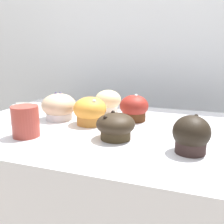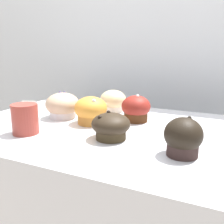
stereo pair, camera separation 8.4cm
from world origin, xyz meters
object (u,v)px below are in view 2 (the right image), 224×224
muffin_back_right (113,101)px  coffee_cup (25,118)px  muffin_back_left (111,126)px  muffin_front_left (91,111)px  muffin_front_center (136,109)px  muffin_back_center (63,106)px  muffin_front_right (183,138)px

muffin_back_right → coffee_cup: bearing=-107.9°
muffin_back_left → muffin_front_left: muffin_front_left is taller
muffin_back_left → coffee_cup: coffee_cup is taller
muffin_front_center → muffin_back_center: 0.26m
muffin_back_left → muffin_front_right: 0.20m
muffin_front_left → muffin_back_center: size_ratio=0.90×
muffin_back_left → muffin_back_right: muffin_back_right is taller
muffin_front_left → muffin_back_right: bearing=92.2°
muffin_back_right → muffin_front_right: size_ratio=1.11×
muffin_front_left → muffin_back_left: bearing=-40.4°
muffin_front_right → muffin_front_left: bearing=157.0°
muffin_front_center → coffee_cup: bearing=-133.2°
muffin_back_center → muffin_front_left: bearing=-9.7°
muffin_front_right → muffin_back_center: muffin_back_center is taller
muffin_back_right → muffin_back_center: (-0.12, -0.16, 0.00)m
muffin_front_center → muffin_back_center: bearing=-164.6°
muffin_back_left → coffee_cup: size_ratio=1.06×
muffin_front_right → muffin_back_center: 0.48m
muffin_front_left → muffin_front_center: bearing=36.5°
muffin_back_left → muffin_front_right: (0.20, -0.03, 0.01)m
muffin_front_left → muffin_front_right: (0.33, -0.14, 0.00)m
muffin_back_left → muffin_back_center: (-0.25, 0.13, 0.01)m
muffin_front_center → muffin_back_right: (-0.13, 0.09, -0.00)m
muffin_back_right → muffin_front_left: 0.19m
muffin_back_left → muffin_front_center: bearing=90.3°
muffin_back_center → coffee_cup: size_ratio=1.19×
muffin_front_left → coffee_cup: size_ratio=1.07×
muffin_back_right → muffin_front_right: bearing=-44.3°
muffin_back_left → muffin_back_right: (-0.13, 0.29, 0.00)m
muffin_back_center → muffin_front_right: bearing=-19.4°
muffin_back_right → muffin_front_left: size_ratio=0.95×
muffin_back_center → muffin_front_center: bearing=15.4°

